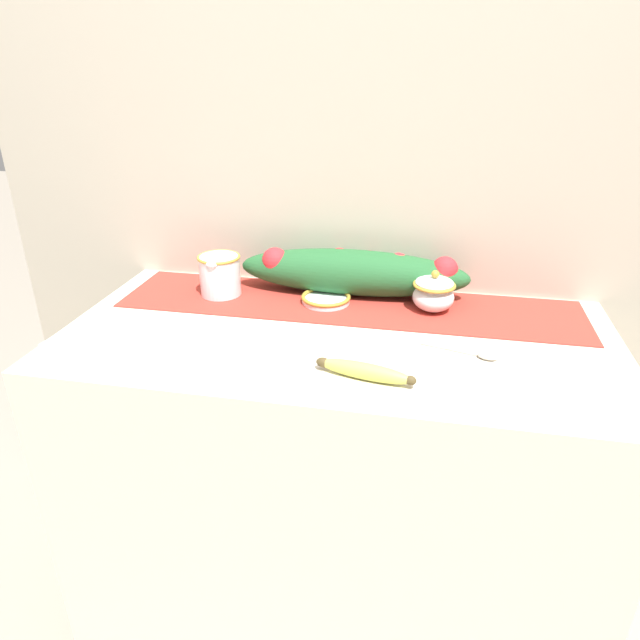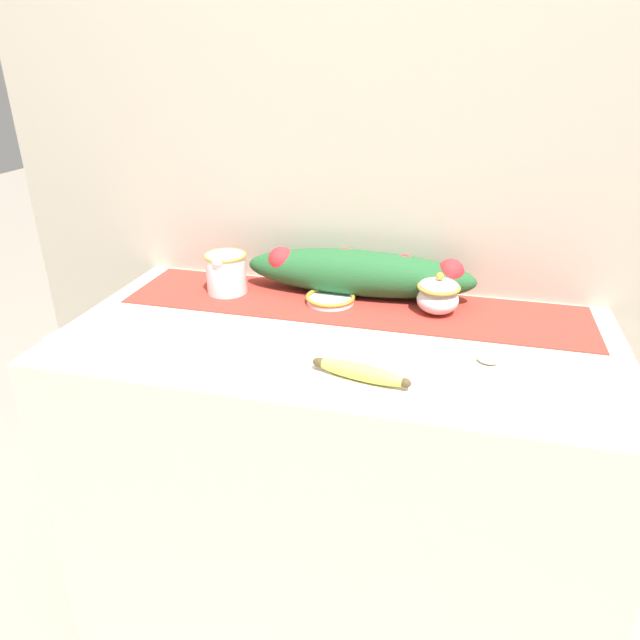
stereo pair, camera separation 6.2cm
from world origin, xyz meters
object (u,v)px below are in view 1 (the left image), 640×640
at_px(sugar_bowl, 434,293).
at_px(banana, 365,371).
at_px(napkin_stack, 86,342).
at_px(small_dish, 326,299).
at_px(spoon, 483,356).
at_px(cream_pitcher, 220,273).

relative_size(sugar_bowl, banana, 0.51).
bearing_deg(napkin_stack, small_dish, 36.37).
height_order(sugar_bowl, spoon, sugar_bowl).
distance_m(cream_pitcher, sugar_bowl, 0.56).
height_order(banana, spoon, banana).
bearing_deg(banana, sugar_bowl, 70.65).
bearing_deg(banana, napkin_stack, 178.99).
bearing_deg(sugar_bowl, small_dish, -179.53).
bearing_deg(cream_pitcher, sugar_bowl, -0.12).
bearing_deg(small_dish, cream_pitcher, 179.32).
bearing_deg(sugar_bowl, cream_pitcher, 179.88).
distance_m(small_dish, banana, 0.39).
bearing_deg(banana, cream_pitcher, 140.02).
relative_size(cream_pitcher, banana, 0.63).
relative_size(spoon, napkin_stack, 1.27).
bearing_deg(sugar_bowl, spoon, -63.71).
xyz_separation_m(cream_pitcher, spoon, (0.67, -0.23, -0.06)).
height_order(spoon, napkin_stack, napkin_stack).
bearing_deg(spoon, cream_pitcher, 176.74).
xyz_separation_m(spoon, napkin_stack, (-0.86, -0.12, 0.01)).
xyz_separation_m(banana, napkin_stack, (-0.62, 0.01, -0.00)).
distance_m(spoon, napkin_stack, 0.87).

